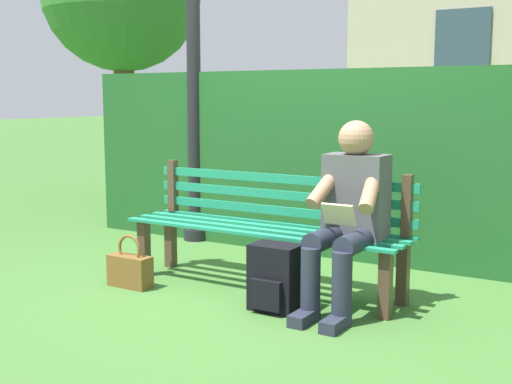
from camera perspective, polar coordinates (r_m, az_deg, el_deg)
ground at (r=4.64m, az=0.65°, el=-8.25°), size 60.00×60.00×0.00m
park_bench at (r=4.59m, az=1.11°, el=-2.82°), size 2.02×0.47×0.83m
person_seated at (r=4.12m, az=7.84°, el=-1.65°), size 0.44×0.73×1.16m
hedge_backdrop at (r=5.67m, az=8.77°, el=2.89°), size 5.05×0.78×1.61m
backpack at (r=4.15m, az=1.63°, el=-7.33°), size 0.30×0.27×0.41m
handbag at (r=4.74m, az=-10.66°, el=-6.49°), size 0.32×0.13×0.37m
lamp_post at (r=6.12m, az=-5.39°, el=15.37°), size 0.27×0.27×3.66m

